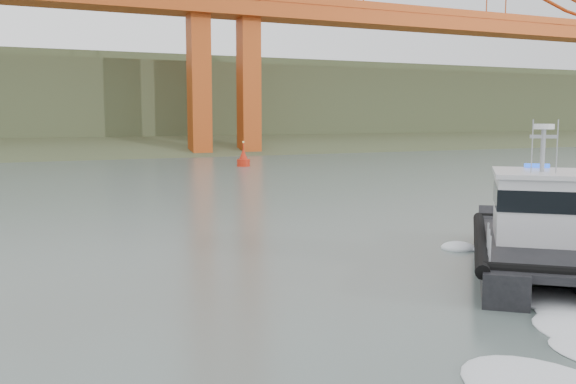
# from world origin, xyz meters

# --- Properties ---
(ground) EXTENTS (400.00, 400.00, 0.00)m
(ground) POSITION_xyz_m (0.00, 0.00, 0.00)
(ground) COLOR slate
(ground) RESTS_ON ground
(headlands) EXTENTS (500.00, 105.36, 27.12)m
(headlands) POSITION_xyz_m (0.00, 125.50, 7.05)
(headlands) COLOR #343F24
(headlands) RESTS_ON ground
(patrol_boat) EXTENTS (11.25, 12.07, 5.89)m
(patrol_boat) POSITION_xyz_m (8.57, -0.71, 1.47)
(patrol_boat) COLOR black
(patrol_boat) RESTS_ON ground
(nav_buoy) EXTENTS (1.54, 1.54, 3.20)m
(nav_buoy) POSITION_xyz_m (16.49, 52.61, 0.84)
(nav_buoy) COLOR red
(nav_buoy) RESTS_ON ground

